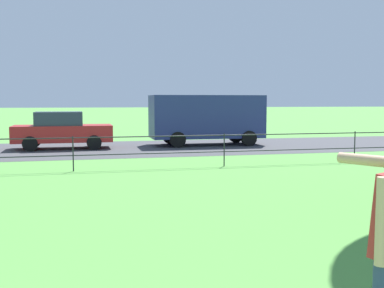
% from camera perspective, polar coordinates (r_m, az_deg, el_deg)
% --- Properties ---
extents(street_strip, '(80.00, 7.13, 0.01)m').
position_cam_1_polar(street_strip, '(20.02, -13.97, -0.64)').
color(street_strip, '#424247').
rests_on(street_strip, ground).
extents(park_fence, '(35.77, 0.04, 1.00)m').
position_cam_1_polar(park_fence, '(13.78, -14.10, -0.43)').
color(park_fence, '#232328').
rests_on(park_fence, ground).
extents(car_red_left, '(4.01, 1.83, 1.54)m').
position_cam_1_polar(car_red_left, '(20.47, -15.35, 1.62)').
color(car_red_left, red).
rests_on(car_red_left, ground).
extents(panel_van_right, '(5.03, 2.17, 2.24)m').
position_cam_1_polar(panel_van_right, '(21.42, 1.78, 3.27)').
color(panel_van_right, navy).
rests_on(panel_van_right, ground).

